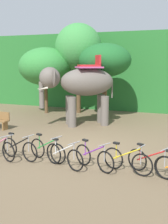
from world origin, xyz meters
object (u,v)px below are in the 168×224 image
bike_pink (0,148)px  bike_red (151,163)px  tree_center_right (105,61)px  elephant (81,85)px  bike_black (20,149)px  bike_green (47,150)px  bike_white (64,156)px  tree_center_left (78,48)px  bike_yellow (127,160)px  tree_right (45,67)px  bike_purple (94,157)px

bike_pink → bike_red: same height
tree_center_right → bike_red: bearing=-63.8°
elephant → bike_black: (0.10, -6.05, -1.82)m
bike_pink → bike_green: bearing=14.7°
tree_center_right → bike_black: size_ratio=2.70×
bike_white → bike_red: bearing=8.2°
bike_black → bike_red: 4.53m
tree_center_left → bike_white: (3.50, -9.74, -3.95)m
bike_red → tree_center_right: bearing=116.2°
tree_center_right → bike_yellow: bearing=-68.2°
tree_right → tree_center_left: 2.51m
elephant → tree_center_left: bearing=114.3°
elephant → bike_red: 7.64m
tree_center_left → bike_red: 11.90m
bike_pink → bike_yellow: size_ratio=0.99×
bike_pink → bike_purple: same height
bike_purple → bike_red: 1.78m
bike_yellow → bike_green: bearing=178.8°
bike_yellow → tree_right: bearing=131.3°
bike_black → bike_yellow: 3.81m
tree_center_left → bike_red: size_ratio=3.74×
bike_red → bike_white: bearing=-171.8°
tree_center_left → bike_yellow: tree_center_left is taller
tree_right → tree_center_left: bearing=23.8°
tree_center_right → bike_pink: size_ratio=2.76×
bike_pink → bike_purple: bearing=4.7°
tree_center_left → bike_yellow: size_ratio=3.56×
bike_black → bike_green: size_ratio=1.02×
tree_right → bike_white: size_ratio=2.71×
tree_center_right → bike_yellow: (3.31, -8.26, -3.11)m
bike_white → bike_yellow: size_ratio=0.97×
bike_pink → bike_black: (0.68, 0.21, 0.00)m
bike_green → bike_red: (3.54, 0.02, 0.00)m
bike_black → bike_red: (4.52, 0.24, 0.00)m
tree_right → bike_yellow: size_ratio=2.63×
tree_center_left → tree_center_right: 2.62m
bike_pink → bike_yellow: 4.50m
elephant → bike_purple: (2.85, -5.98, -1.82)m
bike_white → bike_purple: 0.98m
elephant → bike_green: 6.20m
tree_right → bike_yellow: (7.51, -8.54, -2.73)m
tree_center_left → bike_white: size_ratio=3.66×
bike_yellow → bike_red: 0.72m
tree_right → bike_black: tree_right is taller
bike_black → bike_white: 1.80m
elephant → bike_black: elephant is taller
tree_center_right → elephant: tree_center_right is taller
bike_white → bike_purple: bearing=12.9°
bike_green → bike_black: bearing=-167.1°
tree_center_right → tree_center_left: bearing=152.2°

